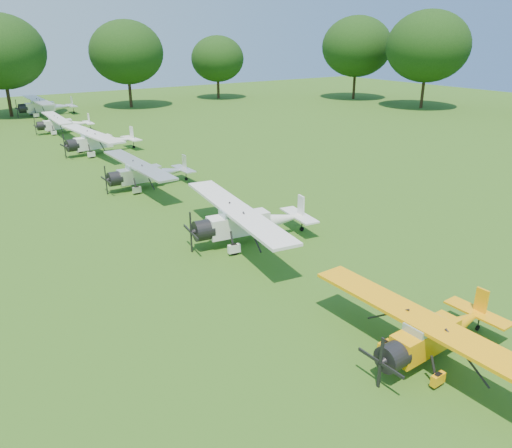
{
  "coord_description": "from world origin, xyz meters",
  "views": [
    {
      "loc": [
        -12.53,
        -17.08,
        10.49
      ],
      "look_at": [
        0.62,
        2.48,
        1.4
      ],
      "focal_mm": 35.0,
      "sensor_mm": 36.0,
      "label": 1
    }
  ],
  "objects_px": {
    "aircraft_3": "(247,219)",
    "aircraft_5": "(99,140)",
    "aircraft_6": "(62,123)",
    "aircraft_7": "(44,105)",
    "aircraft_2": "(434,331)",
    "aircraft_4": "(146,171)"
  },
  "relations": [
    {
      "from": "aircraft_2",
      "to": "aircraft_6",
      "type": "distance_m",
      "value": 49.48
    },
    {
      "from": "aircraft_2",
      "to": "aircraft_3",
      "type": "xyz_separation_m",
      "value": [
        0.32,
        12.08,
        0.2
      ]
    },
    {
      "from": "aircraft_2",
      "to": "aircraft_4",
      "type": "bearing_deg",
      "value": 88.86
    },
    {
      "from": "aircraft_2",
      "to": "aircraft_7",
      "type": "height_order",
      "value": "aircraft_7"
    },
    {
      "from": "aircraft_4",
      "to": "aircraft_5",
      "type": "bearing_deg",
      "value": 86.54
    },
    {
      "from": "aircraft_3",
      "to": "aircraft_7",
      "type": "distance_m",
      "value": 51.21
    },
    {
      "from": "aircraft_6",
      "to": "aircraft_7",
      "type": "xyz_separation_m",
      "value": [
        1.18,
        13.81,
        0.25
      ]
    },
    {
      "from": "aircraft_6",
      "to": "aircraft_7",
      "type": "distance_m",
      "value": 13.86
    },
    {
      "from": "aircraft_6",
      "to": "aircraft_7",
      "type": "bearing_deg",
      "value": 86.99
    },
    {
      "from": "aircraft_3",
      "to": "aircraft_5",
      "type": "xyz_separation_m",
      "value": [
        -0.01,
        25.02,
        0.01
      ]
    },
    {
      "from": "aircraft_5",
      "to": "aircraft_7",
      "type": "distance_m",
      "value": 26.2
    },
    {
      "from": "aircraft_4",
      "to": "aircraft_6",
      "type": "height_order",
      "value": "aircraft_4"
    },
    {
      "from": "aircraft_5",
      "to": "aircraft_6",
      "type": "height_order",
      "value": "aircraft_5"
    },
    {
      "from": "aircraft_5",
      "to": "aircraft_7",
      "type": "bearing_deg",
      "value": 82.23
    },
    {
      "from": "aircraft_2",
      "to": "aircraft_5",
      "type": "height_order",
      "value": "aircraft_5"
    },
    {
      "from": "aircraft_7",
      "to": "aircraft_2",
      "type": "bearing_deg",
      "value": -91.31
    },
    {
      "from": "aircraft_7",
      "to": "aircraft_5",
      "type": "bearing_deg",
      "value": -92.27
    },
    {
      "from": "aircraft_5",
      "to": "aircraft_7",
      "type": "xyz_separation_m",
      "value": [
        0.97,
        26.18,
        0.11
      ]
    },
    {
      "from": "aircraft_2",
      "to": "aircraft_7",
      "type": "distance_m",
      "value": 63.3
    },
    {
      "from": "aircraft_3",
      "to": "aircraft_4",
      "type": "height_order",
      "value": "aircraft_3"
    },
    {
      "from": "aircraft_3",
      "to": "aircraft_6",
      "type": "height_order",
      "value": "aircraft_3"
    },
    {
      "from": "aircraft_5",
      "to": "aircraft_2",
      "type": "bearing_deg",
      "value": -96.13
    }
  ]
}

